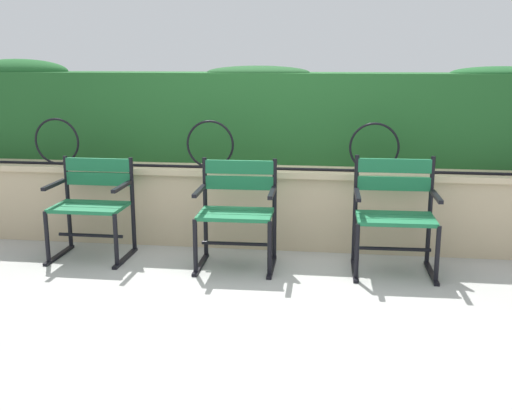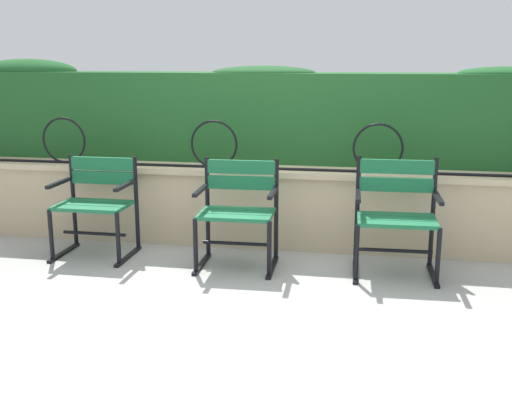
# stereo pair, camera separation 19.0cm
# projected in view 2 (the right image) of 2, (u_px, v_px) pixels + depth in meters

# --- Properties ---
(ground_plane) EXTENTS (60.00, 60.00, 0.00)m
(ground_plane) POSITION_uv_depth(u_px,v_px,m) (254.00, 278.00, 4.80)
(ground_plane) COLOR #9E9E99
(stone_wall) EXTENTS (8.18, 0.41, 0.69)m
(stone_wall) POSITION_uv_depth(u_px,v_px,m) (272.00, 206.00, 5.58)
(stone_wall) COLOR tan
(stone_wall) RESTS_ON ground
(iron_arch_fence) EXTENTS (7.62, 0.02, 0.42)m
(iron_arch_fence) POSITION_uv_depth(u_px,v_px,m) (225.00, 149.00, 5.46)
(iron_arch_fence) COLOR black
(iron_arch_fence) RESTS_ON stone_wall
(hedge_row) EXTENTS (8.01, 0.52, 0.93)m
(hedge_row) POSITION_uv_depth(u_px,v_px,m) (274.00, 114.00, 5.83)
(hedge_row) COLOR #1E5123
(hedge_row) RESTS_ON stone_wall
(park_chair_left) EXTENTS (0.62, 0.52, 0.82)m
(park_chair_left) POSITION_uv_depth(u_px,v_px,m) (96.00, 202.00, 5.30)
(park_chair_left) COLOR #19663D
(park_chair_left) RESTS_ON ground
(park_chair_centre) EXTENTS (0.63, 0.54, 0.85)m
(park_chair_centre) POSITION_uv_depth(u_px,v_px,m) (238.00, 209.00, 5.02)
(park_chair_centre) COLOR #19663D
(park_chair_centre) RESTS_ON ground
(park_chair_right) EXTENTS (0.64, 0.54, 0.89)m
(park_chair_right) POSITION_uv_depth(u_px,v_px,m) (396.00, 213.00, 4.83)
(park_chair_right) COLOR #19663D
(park_chair_right) RESTS_ON ground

